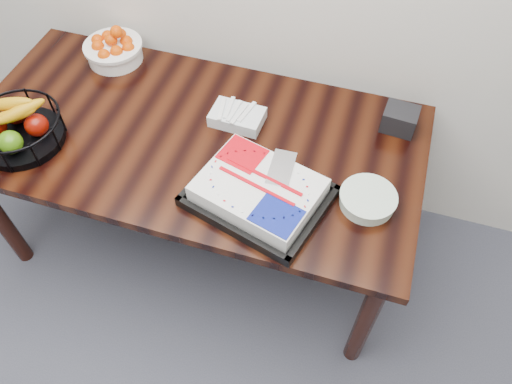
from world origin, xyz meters
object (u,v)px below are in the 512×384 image
(plate_stack, at_px, (368,200))
(fruit_basket, at_px, (17,127))
(tangerine_bowl, at_px, (113,46))
(napkin_box, at_px, (400,119))
(table, at_px, (194,150))
(cake_tray, at_px, (259,192))

(plate_stack, bearing_deg, fruit_basket, -175.82)
(tangerine_bowl, relative_size, napkin_box, 1.99)
(fruit_basket, bearing_deg, tangerine_bowl, 78.57)
(table, xyz_separation_m, fruit_basket, (-0.61, -0.22, 0.16))
(fruit_basket, bearing_deg, napkin_box, 20.20)
(cake_tray, xyz_separation_m, plate_stack, (0.37, 0.09, -0.02))
(tangerine_bowl, relative_size, fruit_basket, 0.76)
(cake_tray, relative_size, napkin_box, 4.19)
(plate_stack, height_order, napkin_box, napkin_box)
(tangerine_bowl, bearing_deg, plate_stack, -20.83)
(tangerine_bowl, height_order, napkin_box, tangerine_bowl)
(fruit_basket, bearing_deg, plate_stack, 4.18)
(tangerine_bowl, bearing_deg, fruit_basket, -101.43)
(cake_tray, height_order, napkin_box, cake_tray)
(cake_tray, xyz_separation_m, fruit_basket, (-0.95, -0.00, 0.03))
(table, height_order, napkin_box, napkin_box)
(table, xyz_separation_m, tangerine_bowl, (-0.50, 0.33, 0.16))
(table, height_order, plate_stack, plate_stack)
(fruit_basket, height_order, plate_stack, fruit_basket)
(fruit_basket, relative_size, napkin_box, 2.64)
(plate_stack, bearing_deg, cake_tray, -165.75)
(table, height_order, cake_tray, cake_tray)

